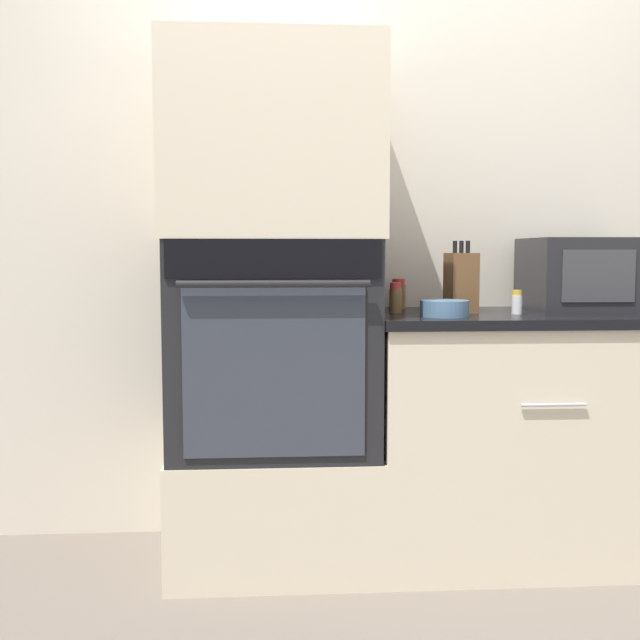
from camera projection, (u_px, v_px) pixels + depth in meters
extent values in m
plane|color=#6B6056|center=(386.00, 593.00, 2.49)|extent=(12.00, 12.00, 0.00)
cube|color=beige|center=(365.00, 223.00, 3.01)|extent=(8.00, 0.05, 2.50)
cube|color=beige|center=(275.00, 502.00, 2.75)|extent=(0.74, 0.60, 0.43)
cube|color=black|center=(274.00, 344.00, 2.70)|extent=(0.72, 0.59, 0.75)
cube|color=black|center=(274.00, 259.00, 2.37)|extent=(0.69, 0.01, 0.13)
cube|color=#33E54C|center=(274.00, 259.00, 2.37)|extent=(0.09, 0.00, 0.03)
cube|color=#333842|center=(274.00, 372.00, 2.40)|extent=(0.59, 0.01, 0.56)
cylinder|color=black|center=(274.00, 284.00, 2.35)|extent=(0.61, 0.02, 0.02)
cube|color=beige|center=(273.00, 146.00, 2.63)|extent=(0.74, 0.60, 0.66)
cube|color=beige|center=(521.00, 439.00, 2.79)|extent=(1.10, 0.60, 0.88)
cube|color=black|center=(524.00, 317.00, 2.75)|extent=(1.12, 0.63, 0.03)
cylinder|color=#B7B7BC|center=(554.00, 405.00, 2.46)|extent=(0.22, 0.01, 0.01)
cube|color=#232326|center=(584.00, 274.00, 2.83)|extent=(0.43, 0.36, 0.27)
cube|color=#3D3D3F|center=(599.00, 276.00, 2.65)|extent=(0.27, 0.01, 0.19)
cube|color=brown|center=(461.00, 283.00, 2.77)|extent=(0.10, 0.16, 0.22)
cylinder|color=black|center=(455.00, 247.00, 2.75)|extent=(0.02, 0.02, 0.04)
cylinder|color=black|center=(461.00, 247.00, 2.75)|extent=(0.02, 0.02, 0.04)
cylinder|color=black|center=(468.00, 247.00, 2.76)|extent=(0.02, 0.02, 0.04)
cylinder|color=#517599|center=(444.00, 308.00, 2.58)|extent=(0.17, 0.17, 0.06)
cylinder|color=brown|center=(395.00, 301.00, 2.73)|extent=(0.04, 0.04, 0.09)
cylinder|color=red|center=(395.00, 286.00, 2.72)|extent=(0.04, 0.04, 0.02)
cylinder|color=silver|center=(517.00, 305.00, 2.67)|extent=(0.04, 0.04, 0.07)
cylinder|color=gold|center=(517.00, 293.00, 2.67)|extent=(0.03, 0.03, 0.02)
cylinder|color=brown|center=(398.00, 297.00, 2.95)|extent=(0.06, 0.06, 0.09)
cylinder|color=red|center=(399.00, 282.00, 2.94)|extent=(0.05, 0.05, 0.03)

